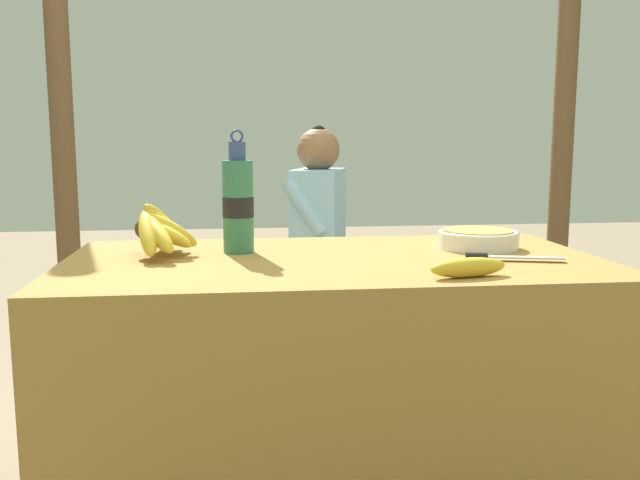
% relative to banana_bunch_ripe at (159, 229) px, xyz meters
% --- Properties ---
extents(market_counter, '(1.39, 0.76, 0.70)m').
position_rel_banana_bunch_ripe_xyz_m(market_counter, '(0.45, -0.09, -0.42)').
color(market_counter, olive).
rests_on(market_counter, ground_plane).
extents(banana_bunch_ripe, '(0.18, 0.32, 0.15)m').
position_rel_banana_bunch_ripe_xyz_m(banana_bunch_ripe, '(0.00, 0.00, 0.00)').
color(banana_bunch_ripe, '#4C381E').
rests_on(banana_bunch_ripe, market_counter).
extents(serving_bowl, '(0.23, 0.23, 0.05)m').
position_rel_banana_bunch_ripe_xyz_m(serving_bowl, '(0.88, 0.02, -0.04)').
color(serving_bowl, white).
rests_on(serving_bowl, market_counter).
extents(water_bottle, '(0.08, 0.08, 0.33)m').
position_rel_banana_bunch_ripe_xyz_m(water_bottle, '(0.21, 0.03, 0.06)').
color(water_bottle, '#337556').
rests_on(water_bottle, market_counter).
extents(loose_banana_front, '(0.19, 0.08, 0.04)m').
position_rel_banana_bunch_ripe_xyz_m(loose_banana_front, '(0.72, -0.37, -0.05)').
color(loose_banana_front, gold).
rests_on(loose_banana_front, market_counter).
extents(knife, '(0.24, 0.08, 0.02)m').
position_rel_banana_bunch_ripe_xyz_m(knife, '(0.87, -0.18, -0.06)').
color(knife, '#BCBCC1').
rests_on(knife, market_counter).
extents(wooden_bench, '(1.62, 0.32, 0.43)m').
position_rel_banana_bunch_ripe_xyz_m(wooden_bench, '(0.63, 1.24, -0.41)').
color(wooden_bench, brown).
rests_on(wooden_bench, ground_plane).
extents(seated_vendor, '(0.46, 0.43, 1.07)m').
position_rel_banana_bunch_ripe_xyz_m(seated_vendor, '(0.52, 1.22, -0.15)').
color(seated_vendor, '#232328').
rests_on(seated_vendor, ground_plane).
extents(banana_bunch_green, '(0.18, 0.29, 0.14)m').
position_rel_banana_bunch_ripe_xyz_m(banana_bunch_green, '(1.11, 1.24, -0.27)').
color(banana_bunch_green, '#4C381E').
rests_on(banana_bunch_green, wooden_bench).
extents(support_post_near, '(0.11, 0.11, 2.36)m').
position_rel_banana_bunch_ripe_xyz_m(support_post_near, '(-0.61, 1.52, 0.41)').
color(support_post_near, brown).
rests_on(support_post_near, ground_plane).
extents(support_post_far, '(0.11, 0.11, 2.36)m').
position_rel_banana_bunch_ripe_xyz_m(support_post_far, '(1.87, 1.52, 0.41)').
color(support_post_far, brown).
rests_on(support_post_far, ground_plane).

